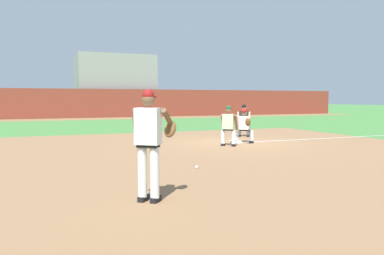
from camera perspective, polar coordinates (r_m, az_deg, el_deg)
name	(u,v)px	position (r m, az deg, el deg)	size (l,w,h in m)	color
ground_plane	(235,143)	(14.55, 6.60, -2.36)	(160.00, 160.00, 0.00)	#47843D
infield_dirt_patch	(209,161)	(10.36, 2.65, -5.06)	(18.00, 18.00, 0.01)	#936B47
warning_track_strip	(127,118)	(33.46, -9.94, 1.41)	(48.00, 3.20, 0.01)	#936B47
foul_line_stripe	(352,137)	(18.09, 23.21, -1.34)	(11.76, 0.10, 0.00)	white
first_base_bag	(235,142)	(14.54, 6.61, -2.19)	(0.38, 0.38, 0.09)	white
baseball	(197,167)	(9.19, 0.72, -6.06)	(0.07, 0.07, 0.07)	white
pitcher	(150,138)	(6.17, -6.42, -1.64)	(0.85, 0.54, 1.86)	black
first_baseman	(244,124)	(14.52, 7.99, 0.51)	(0.71, 1.09, 1.34)	black
baserunner	(228,124)	(13.49, 5.58, 0.50)	(0.68, 0.67, 1.46)	black
umpire	(244,119)	(16.89, 7.91, 1.26)	(0.68, 0.65, 1.46)	black
outfield_wall	(122,103)	(35.38, -10.64, 3.66)	(48.00, 0.50, 2.60)	brown
stadium_seating_block	(114,86)	(39.08, -11.76, 6.23)	(7.43, 5.90, 6.00)	gray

